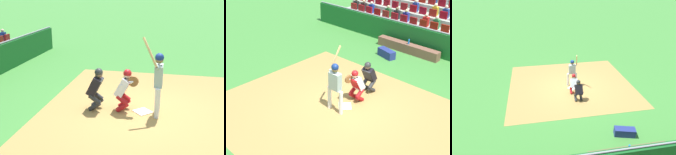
{
  "view_description": "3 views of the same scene",
  "coord_description": "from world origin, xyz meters",
  "views": [
    {
      "loc": [
        8.16,
        0.89,
        3.6
      ],
      "look_at": [
        -0.35,
        -0.99,
        0.87
      ],
      "focal_mm": 49.07,
      "sensor_mm": 36.0,
      "label": 1
    },
    {
      "loc": [
        -6.06,
        6.59,
        5.93
      ],
      "look_at": [
        0.57,
        -0.23,
        0.86
      ],
      "focal_mm": 48.93,
      "sensor_mm": 36.0,
      "label": 2
    },
    {
      "loc": [
        -2.27,
        -10.3,
        6.32
      ],
      "look_at": [
        -0.55,
        -0.17,
        0.91
      ],
      "focal_mm": 30.39,
      "sensor_mm": 36.0,
      "label": 3
    }
  ],
  "objects": [
    {
      "name": "infield_dirt_patch",
      "position": [
        0.0,
        0.5,
        0.0
      ],
      "size": [
        8.02,
        6.94,
        0.01
      ],
      "primitive_type": "cube",
      "rotation": [
        0.0,
        0.0,
        0.01
      ],
      "color": "#A47E43",
      "rests_on": "ground_plane"
    },
    {
      "name": "catcher_crouching",
      "position": [
        -0.01,
        -0.54,
        0.71
      ],
      "size": [
        0.47,
        0.71,
        1.27
      ],
      "color": "#A81519",
      "rests_on": "ground_plane"
    },
    {
      "name": "dugout_bench",
      "position": [
        1.1,
        -5.64,
        0.22
      ],
      "size": [
        3.28,
        0.4,
        0.44
      ],
      "primitive_type": "cube",
      "color": "brown",
      "rests_on": "ground_plane"
    },
    {
      "name": "equipment_duffel_bag",
      "position": [
        1.49,
        -4.46,
        0.19
      ],
      "size": [
        0.98,
        0.58,
        0.38
      ],
      "primitive_type": "cube",
      "rotation": [
        0.0,
        0.0,
        -0.25
      ],
      "color": "navy",
      "rests_on": "ground_plane"
    },
    {
      "name": "water_bottle_on_bench",
      "position": [
        1.06,
        -5.62,
        0.56
      ],
      "size": [
        0.07,
        0.07,
        0.25
      ],
      "primitive_type": "cylinder",
      "color": "blue",
      "rests_on": "dugout_bench"
    },
    {
      "name": "ground_plane",
      "position": [
        0.0,
        0.0,
        0.0
      ],
      "size": [
        160.0,
        160.0,
        0.0
      ],
      "primitive_type": "plane",
      "color": "#3D7E34"
    },
    {
      "name": "batter_at_plate",
      "position": [
        0.08,
        0.41,
        1.11
      ],
      "size": [
        0.66,
        0.59,
        2.24
      ],
      "color": "silver",
      "rests_on": "ground_plane"
    },
    {
      "name": "home_plate_marker",
      "position": [
        0.0,
        0.0,
        0.02
      ],
      "size": [
        0.62,
        0.62,
        0.02
      ],
      "primitive_type": "cube",
      "rotation": [
        0.0,
        0.0,
        0.79
      ],
      "color": "white",
      "rests_on": "infield_dirt_patch"
    },
    {
      "name": "home_plate_umpire",
      "position": [
        0.08,
        -1.36,
        0.7
      ],
      "size": [
        0.46,
        0.48,
        1.28
      ],
      "color": "#2A2A2B",
      "rests_on": "ground_plane"
    }
  ]
}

